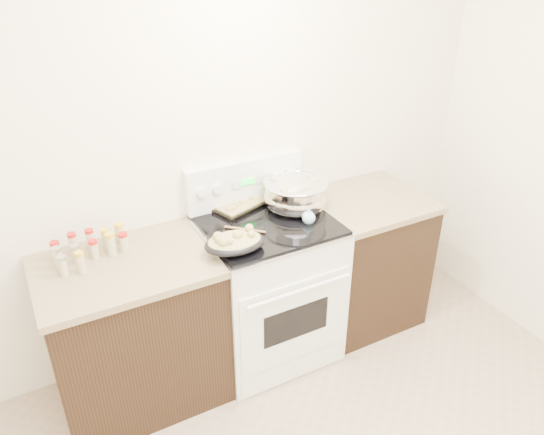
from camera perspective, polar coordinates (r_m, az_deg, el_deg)
room_shell at (r=1.49m, az=13.19°, el=-1.79°), size 4.10×3.60×2.75m
counter_left at (r=3.12m, az=-14.41°, el=-11.77°), size 0.93×0.67×0.92m
counter_right at (r=3.66m, az=9.68°, el=-4.37°), size 0.73×0.67×0.92m
kitchen_range at (r=3.31m, az=-0.45°, el=-7.35°), size 0.78×0.73×1.22m
mixing_bowl at (r=3.18m, az=2.56°, el=2.49°), size 0.46×0.46×0.23m
roasting_pan at (r=2.79m, az=-4.09°, el=-2.63°), size 0.35×0.27×0.12m
baking_sheet at (r=3.25m, az=-3.64°, el=1.61°), size 0.44×0.37×0.06m
wooden_spoon at (r=2.92m, az=-3.42°, el=-1.91°), size 0.19×0.18×0.04m
blue_ladle at (r=3.06m, az=3.98°, el=0.14°), size 0.17×0.24×0.10m
spice_jars at (r=2.91m, az=-19.13°, el=-3.12°), size 0.38×0.24×0.13m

